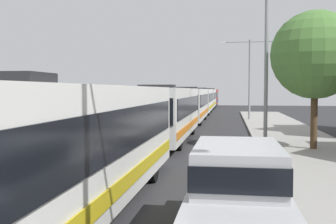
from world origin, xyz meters
name	(u,v)px	position (x,y,z in m)	size (l,w,h in m)	color
bus_lead	(80,142)	(-1.30, 11.00, 1.69)	(2.58, 12.30, 3.21)	silver
bus_second_in_line	(168,112)	(-1.30, 24.99, 1.69)	(2.58, 12.21, 3.21)	silver
bus_middle	(191,104)	(-1.30, 38.75, 1.69)	(2.58, 11.84, 3.21)	silver
bus_fourth_in_line	(201,100)	(-1.30, 52.20, 1.69)	(2.58, 11.57, 3.21)	silver
bus_rear	(207,98)	(-1.30, 65.48, 1.69)	(2.58, 11.17, 3.21)	silver
bus_tail_end	(211,97)	(-1.30, 78.28, 1.69)	(2.58, 12.16, 3.21)	maroon
white_suv	(237,190)	(2.40, 9.55, 1.03)	(1.86, 4.82, 1.90)	#B7B7BC
streetlamp_mid	(266,45)	(4.10, 23.35, 5.26)	(6.31, 0.28, 8.29)	gray
streetlamp_far	(250,70)	(4.10, 41.04, 4.82)	(5.75, 0.28, 7.56)	gray
roadside_tree	(315,55)	(6.22, 21.79, 4.60)	(4.17, 4.17, 6.54)	#4C3823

